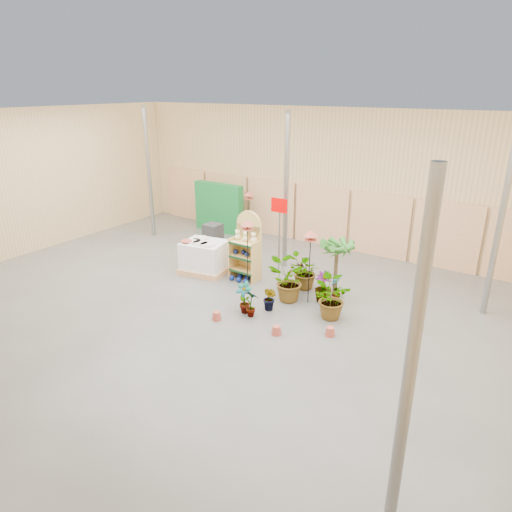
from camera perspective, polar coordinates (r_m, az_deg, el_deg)
The scene contains 23 objects.
room at distance 11.04m, azimuth -3.01°, elevation 5.32°, with size 15.20×12.10×4.70m.
display_shelf at distance 12.66m, azimuth -1.08°, elevation 1.02°, with size 0.82×0.53×1.92m.
teddy_bears at distance 12.47m, azimuth -1.25°, elevation 2.36°, with size 0.71×0.18×0.30m.
gazing_balls_shelf at distance 12.62m, azimuth -1.36°, elevation 0.37°, with size 0.71×0.24×0.13m.
gazing_balls_floor at distance 12.69m, azimuth -1.93°, elevation -2.83°, with size 0.63×0.39×0.15m.
pallet_stack at distance 13.25m, azimuth -6.44°, elevation -0.13°, with size 1.46×1.29×0.96m.
charcoal_planters at distance 14.73m, azimuth -5.67°, elevation 1.87°, with size 0.80×0.50×1.00m.
trellis_stock at distance 16.90m, azimuth -4.67°, elevation 6.05°, with size 2.00×0.30×1.80m, color #15752F.
offer_sign at distance 12.82m, azimuth 2.92°, elevation 4.49°, with size 0.50×0.08×2.20m.
bird_table_front at distance 11.41m, azimuth -1.10°, elevation 3.87°, with size 0.34×0.34×1.97m.
bird_table_right at distance 10.92m, azimuth 6.85°, elevation 2.52°, with size 0.34×0.34×1.89m.
bird_table_back at distance 15.16m, azimuth -0.88°, elevation 7.61°, with size 0.34×0.34×1.85m.
palm at distance 11.53m, azimuth 10.12°, elevation 1.18°, with size 0.70×0.70×1.59m.
potted_plant_0 at distance 10.85m, azimuth -1.52°, elevation -5.22°, with size 0.42×0.28×0.79m, color #2D6F23.
potted_plant_1 at distance 10.98m, azimuth 1.75°, elevation -5.34°, with size 0.35×0.28×0.63m, color #2D6F23.
potted_plant_2 at distance 11.39m, azimuth 3.92°, elevation -3.15°, with size 0.97×0.84×1.08m, color #2D6F23.
potted_plant_3 at distance 11.53m, azimuth 8.41°, elevation -3.84°, with size 0.44×0.44×0.79m, color #2D6F23.
potted_plant_4 at distance 11.62m, azimuth 10.02°, elevation -3.92°, with size 0.38×0.26×0.72m, color #2D6F23.
potted_plant_5 at distance 11.93m, azimuth 3.82°, elevation -3.04°, with size 0.38×0.30×0.69m, color #2D6F23.
potted_plant_6 at distance 12.12m, azimuth 6.10°, elevation -1.99°, with size 0.88×0.76×0.98m, color #2D6F23.
potted_plant_8 at distance 10.69m, azimuth -0.60°, elevation -5.89°, with size 0.37×0.25×0.70m, color #2D6F23.
potted_plant_10 at distance 10.71m, azimuth 9.15°, elevation -5.26°, with size 0.89×0.77×0.99m, color #2D6F23.
potted_plant_11 at distance 12.43m, azimuth 5.67°, elevation -2.21°, with size 0.36×0.36×0.64m, color #2D6F23.
Camera 1 is at (6.37, -7.63, 5.10)m, focal length 32.00 mm.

